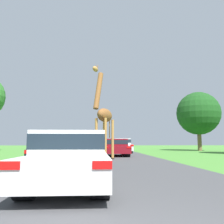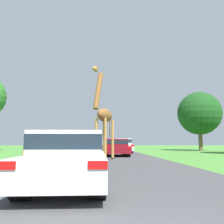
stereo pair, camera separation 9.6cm
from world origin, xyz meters
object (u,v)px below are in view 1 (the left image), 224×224
(car_queue_left, at_px, (77,145))
(car_verge_right, at_px, (115,147))
(car_far_ahead, at_px, (122,145))
(car_rear_follower, at_px, (65,146))
(giraffe_near_road, at_px, (104,115))
(tree_left_edge, at_px, (198,113))
(car_queue_right, at_px, (61,150))
(car_lead_maroon, at_px, (71,158))

(car_queue_left, height_order, car_verge_right, car_verge_right)
(car_far_ahead, bearing_deg, car_verge_right, -101.09)
(car_far_ahead, xyz_separation_m, car_rear_follower, (-5.30, -3.24, -0.04))
(giraffe_near_road, height_order, car_rear_follower, giraffe_near_road)
(giraffe_near_road, xyz_separation_m, tree_left_edge, (12.46, 14.82, 2.01))
(car_rear_follower, bearing_deg, car_queue_right, -83.44)
(car_rear_follower, bearing_deg, car_lead_maroon, -81.92)
(car_verge_right, relative_size, tree_left_edge, 0.55)
(car_lead_maroon, relative_size, car_queue_left, 0.83)
(car_queue_left, bearing_deg, car_far_ahead, -49.26)
(car_verge_right, distance_m, tree_left_edge, 16.05)
(car_queue_right, relative_size, car_verge_right, 1.13)
(car_lead_maroon, distance_m, car_queue_right, 5.25)
(car_queue_right, xyz_separation_m, car_verge_right, (3.05, 7.76, -0.03))
(car_queue_left, relative_size, car_rear_follower, 1.15)
(car_queue_left, height_order, tree_left_edge, tree_left_edge)
(car_far_ahead, bearing_deg, car_queue_left, 130.74)
(giraffe_near_road, distance_m, tree_left_edge, 19.47)
(giraffe_near_road, bearing_deg, car_queue_left, -56.40)
(tree_left_edge, bearing_deg, car_verge_right, -137.38)
(car_lead_maroon, height_order, tree_left_edge, tree_left_edge)
(car_queue_right, bearing_deg, car_lead_maroon, -78.97)
(car_rear_follower, bearing_deg, giraffe_near_road, -64.37)
(giraffe_near_road, xyz_separation_m, car_lead_maroon, (-1.01, -8.62, -2.00))
(giraffe_near_road, bearing_deg, car_verge_right, -80.35)
(giraffe_near_road, xyz_separation_m, car_rear_follower, (-3.18, 6.62, -1.98))
(car_queue_right, bearing_deg, car_verge_right, 68.56)
(car_rear_follower, bearing_deg, tree_left_edge, 27.67)
(car_lead_maroon, height_order, car_rear_follower, car_rear_follower)
(car_queue_right, bearing_deg, car_far_ahead, 72.75)
(giraffe_near_road, relative_size, tree_left_edge, 0.74)
(giraffe_near_road, distance_m, car_queue_right, 4.46)
(car_rear_follower, height_order, tree_left_edge, tree_left_edge)
(car_far_ahead, bearing_deg, car_queue_right, -107.25)
(car_queue_left, distance_m, tree_left_edge, 15.90)
(giraffe_near_road, relative_size, car_far_ahead, 1.26)
(giraffe_near_road, xyz_separation_m, car_verge_right, (1.03, 4.30, -1.99))
(car_queue_right, distance_m, tree_left_edge, 23.66)
(car_queue_right, xyz_separation_m, tree_left_edge, (14.48, 18.28, 3.98))
(car_far_ahead, bearing_deg, car_rear_follower, -148.52)
(car_lead_maroon, bearing_deg, car_far_ahead, 80.38)
(car_queue_right, height_order, car_far_ahead, car_far_ahead)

